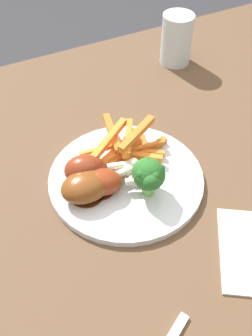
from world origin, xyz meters
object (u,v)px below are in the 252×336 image
object	(u,v)px
dining_table	(148,205)
chicken_drumstick_far	(88,185)
chicken_drumstick_extra	(104,182)
water_glass	(177,39)
broccoli_floret_middle	(146,171)
broccoli_floret_front	(150,176)
dinner_plate	(126,179)
chicken_drumstick_near	(88,170)
carrot_fries_pile	(127,147)

from	to	relation	value
dining_table	chicken_drumstick_far	bearing A→B (deg)	-173.13
chicken_drumstick_extra	water_glass	distance (m)	0.42
chicken_drumstick_far	broccoli_floret_middle	bearing A→B (deg)	-16.49
dining_table	broccoli_floret_front	size ratio (longest dim) A/B	17.88
dining_table	chicken_drumstick_far	xyz separation A→B (m)	(-0.12, -0.01, 0.13)
chicken_drumstick_extra	broccoli_floret_middle	bearing A→B (deg)	-19.02
broccoli_floret_front	water_glass	xyz separation A→B (m)	(0.25, 0.32, 0.00)
dinner_plate	water_glass	world-z (taller)	water_glass
water_glass	chicken_drumstick_near	bearing A→B (deg)	-141.46
carrot_fries_pile	chicken_drumstick_extra	size ratio (longest dim) A/B	1.39
carrot_fries_pile	chicken_drumstick_near	distance (m)	0.08
carrot_fries_pile	chicken_drumstick_near	size ratio (longest dim) A/B	1.32
broccoli_floret_middle	chicken_drumstick_extra	xyz separation A→B (m)	(-0.06, 0.02, -0.02)
broccoli_floret_front	water_glass	size ratio (longest dim) A/B	0.59
broccoli_floret_middle	chicken_drumstick_extra	world-z (taller)	broccoli_floret_middle
chicken_drumstick_near	carrot_fries_pile	bearing A→B (deg)	15.60
dinner_plate	chicken_drumstick_extra	size ratio (longest dim) A/B	2.17
dining_table	carrot_fries_pile	xyz separation A→B (m)	(-0.03, 0.04, 0.13)
chicken_drumstick_far	carrot_fries_pile	bearing A→B (deg)	28.46
chicken_drumstick_far	broccoli_floret_front	bearing A→B (deg)	-26.32
dining_table	dinner_plate	xyz separation A→B (m)	(-0.05, -0.01, 0.11)
dinner_plate	broccoli_floret_middle	distance (m)	0.06
broccoli_floret_middle	carrot_fries_pile	bearing A→B (deg)	86.64
chicken_drumstick_near	broccoli_floret_front	bearing A→B (deg)	-43.59
water_glass	dining_table	bearing A→B (deg)	-128.49
broccoli_floret_front	carrot_fries_pile	bearing A→B (deg)	85.11
carrot_fries_pile	chicken_drumstick_near	xyz separation A→B (m)	(-0.08, -0.02, 0.00)
chicken_drumstick_extra	water_glass	world-z (taller)	water_glass
dining_table	chicken_drumstick_extra	xyz separation A→B (m)	(-0.09, -0.02, 0.13)
chicken_drumstick_near	chicken_drumstick_far	xyz separation A→B (m)	(-0.01, -0.03, -0.00)
broccoli_floret_middle	chicken_drumstick_far	xyz separation A→B (m)	(-0.09, 0.03, -0.01)
dinner_plate	broccoli_floret_middle	world-z (taller)	broccoli_floret_middle
chicken_drumstick_near	chicken_drumstick_extra	bearing A→B (deg)	-67.71
chicken_drumstick_near	chicken_drumstick_far	distance (m)	0.03
dining_table	dinner_plate	distance (m)	0.12
dining_table	water_glass	world-z (taller)	water_glass
chicken_drumstick_near	chicken_drumstick_far	bearing A→B (deg)	-112.98
carrot_fries_pile	water_glass	distance (m)	0.33
dinner_plate	chicken_drumstick_near	xyz separation A→B (m)	(-0.06, 0.02, 0.03)
broccoli_floret_front	chicken_drumstick_near	world-z (taller)	broccoli_floret_front
dinner_plate	chicken_drumstick_near	world-z (taller)	chicken_drumstick_near
carrot_fries_pile	chicken_drumstick_extra	distance (m)	0.09
broccoli_floret_front	chicken_drumstick_extra	size ratio (longest dim) A/B	0.56
chicken_drumstick_extra	chicken_drumstick_near	bearing A→B (deg)	112.29
broccoli_floret_front	chicken_drumstick_near	distance (m)	0.10
dinner_plate	carrot_fries_pile	xyz separation A→B (m)	(0.02, 0.04, 0.03)
dining_table	carrot_fries_pile	bearing A→B (deg)	127.25
broccoli_floret_front	carrot_fries_pile	distance (m)	0.09
chicken_drumstick_far	dining_table	bearing A→B (deg)	6.87
chicken_drumstick_far	chicken_drumstick_extra	xyz separation A→B (m)	(0.02, -0.00, -0.00)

